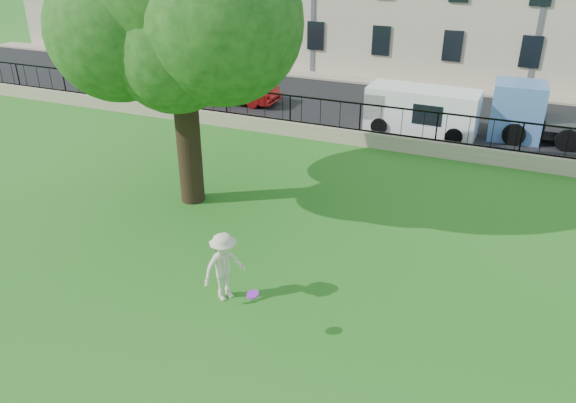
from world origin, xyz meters
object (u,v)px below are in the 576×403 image
at_px(man, 224,267).
at_px(red_sedan, 235,88).
at_px(blue_truck, 564,115).
at_px(frisbee, 253,295).
at_px(white_van, 422,111).

height_order(man, red_sedan, man).
height_order(man, blue_truck, blue_truck).
bearing_deg(red_sedan, man, -154.38).
bearing_deg(red_sedan, blue_truck, -91.32).
distance_m(man, red_sedan, 16.41).
xyz_separation_m(man, frisbee, (1.27, -1.08, 0.29)).
relative_size(white_van, blue_truck, 0.83).
bearing_deg(frisbee, blue_truck, 68.65).
relative_size(man, red_sedan, 0.39).
bearing_deg(white_van, frisbee, -90.93).
bearing_deg(blue_truck, frisbee, -114.12).
height_order(red_sedan, white_van, white_van).
xyz_separation_m(frisbee, red_sedan, (-8.71, 15.71, -0.43)).
bearing_deg(frisbee, man, 139.70).
bearing_deg(man, blue_truck, 2.01).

